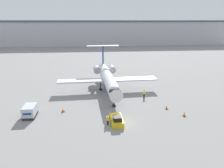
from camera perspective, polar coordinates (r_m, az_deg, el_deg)
name	(u,v)px	position (r m, az deg, el deg)	size (l,w,h in m)	color
ground_plane	(119,122)	(38.26, 1.87, -9.96)	(600.00, 600.00, 0.00)	gray
terminal_building	(96,33)	(154.26, -4.20, 13.18)	(180.00, 16.80, 16.70)	#B2B2B7
airplane_main	(108,77)	(53.89, -1.17, 1.82)	(24.60, 26.54, 9.89)	silver
pushback_tug	(117,120)	(37.76, 1.24, -9.35)	(1.98, 4.44, 1.62)	yellow
luggage_cart	(30,111)	(42.61, -20.68, -6.66)	(2.08, 3.57, 2.13)	#232326
worker_near_tug	(108,120)	(37.03, -1.13, -9.34)	(0.40, 0.24, 1.73)	#232838
worker_by_wing	(144,94)	(49.85, 8.40, -2.49)	(0.40, 0.26, 1.87)	#232838
traffic_cone_left	(63,110)	(43.20, -12.70, -6.72)	(0.64, 0.64, 0.67)	black
traffic_cone_right	(167,107)	(44.79, 14.08, -5.95)	(0.59, 0.59, 0.69)	black
traffic_cone_mid	(184,114)	(42.52, 18.36, -7.52)	(0.59, 0.59, 0.73)	black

